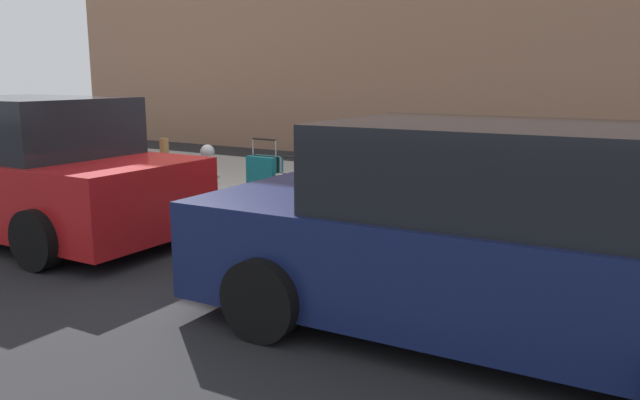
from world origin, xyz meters
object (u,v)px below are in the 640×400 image
at_px(suitcase_black_0, 477,212).
at_px(suitcase_olive_1, 436,207).
at_px(parking_meter, 607,172).
at_px(parked_car_navy_0, 492,239).
at_px(suitcase_teal_6, 265,181).
at_px(bollard_post, 165,167).
at_px(parked_car_red_1, 31,172).
at_px(suitcase_maroon_4, 325,190).
at_px(suitcase_red_3, 360,195).
at_px(suitcase_navy_2, 401,204).
at_px(fire_hydrant, 208,171).
at_px(suitcase_silver_5, 292,193).

bearing_deg(suitcase_black_0, suitcase_olive_1, 0.47).
xyz_separation_m(parking_meter, parked_car_navy_0, (0.38, 2.61, -0.20)).
relative_size(suitcase_teal_6, bollard_post, 1.09).
relative_size(parked_car_navy_0, parked_car_red_1, 1.07).
xyz_separation_m(suitcase_maroon_4, suitcase_teal_6, (1.06, -0.09, 0.01)).
xyz_separation_m(suitcase_red_3, parking_meter, (-2.80, -0.32, 0.48)).
bearing_deg(suitcase_navy_2, suitcase_olive_1, 169.01).
distance_m(suitcase_black_0, suitcase_olive_1, 0.49).
xyz_separation_m(suitcase_black_0, suitcase_navy_2, (0.99, -0.09, -0.04)).
distance_m(suitcase_red_3, bollard_post, 3.38).
relative_size(suitcase_navy_2, parking_meter, 0.45).
xyz_separation_m(fire_hydrant, bollard_post, (0.75, 0.15, 0.01)).
distance_m(suitcase_red_3, parked_car_navy_0, 3.34).
bearing_deg(suitcase_navy_2, parked_car_navy_0, 128.20).
xyz_separation_m(suitcase_red_3, suitcase_maroon_4, (0.55, -0.05, -0.00)).
bearing_deg(suitcase_olive_1, suitcase_red_3, 1.97).
xyz_separation_m(suitcase_silver_5, fire_hydrant, (1.56, -0.05, 0.17)).
height_order(suitcase_navy_2, suitcase_teal_6, suitcase_teal_6).
relative_size(suitcase_olive_1, parking_meter, 0.63).
relative_size(suitcase_red_3, suitcase_maroon_4, 0.79).
distance_m(suitcase_teal_6, parked_car_red_1, 3.01).
xyz_separation_m(suitcase_black_0, suitcase_silver_5, (2.58, 0.02, -0.04)).
bearing_deg(suitcase_navy_2, suitcase_red_3, 14.18).
distance_m(suitcase_black_0, suitcase_navy_2, 1.00).
bearing_deg(bollard_post, fire_hydrant, -168.64).
bearing_deg(parking_meter, parked_car_navy_0, 81.71).
xyz_separation_m(suitcase_red_3, parked_car_navy_0, (-2.42, 2.29, 0.27)).
xyz_separation_m(fire_hydrant, parking_meter, (-5.43, -0.25, 0.40)).
bearing_deg(suitcase_silver_5, parked_car_navy_0, 146.54).
xyz_separation_m(suitcase_black_0, suitcase_olive_1, (0.49, 0.00, 0.00)).
bearing_deg(suitcase_navy_2, suitcase_silver_5, 3.95).
distance_m(suitcase_red_3, parking_meter, 2.86).
relative_size(suitcase_navy_2, fire_hydrant, 0.70).
height_order(suitcase_navy_2, parked_car_navy_0, parked_car_navy_0).
distance_m(bollard_post, parked_car_navy_0, 6.21).
relative_size(suitcase_olive_1, suitcase_silver_5, 1.05).
xyz_separation_m(suitcase_black_0, suitcase_maroon_4, (2.06, -0.01, 0.04)).
bearing_deg(suitcase_black_0, suitcase_teal_6, -1.68).
distance_m(suitcase_maroon_4, suitcase_silver_5, 0.52).
height_order(suitcase_navy_2, fire_hydrant, fire_hydrant).
relative_size(suitcase_maroon_4, parking_meter, 0.75).
bearing_deg(parking_meter, suitcase_black_0, 12.40).
xyz_separation_m(parking_meter, parked_car_red_1, (6.19, 2.61, -0.17)).
distance_m(fire_hydrant, parking_meter, 5.45).
bearing_deg(parking_meter, fire_hydrant, 2.64).
relative_size(parking_meter, parked_car_red_1, 0.28).
height_order(suitcase_teal_6, parked_car_red_1, parked_car_red_1).
bearing_deg(parked_car_navy_0, suitcase_maroon_4, -38.08).
bearing_deg(parking_meter, parked_car_red_1, 22.87).
xyz_separation_m(suitcase_teal_6, fire_hydrant, (1.02, 0.06, 0.07)).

